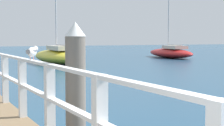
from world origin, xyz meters
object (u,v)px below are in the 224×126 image
seagull_foreground (32,51)px  boat_4 (58,56)px  boat_2 (170,53)px  dock_piling_near (76,94)px

seagull_foreground → boat_4: 19.88m
seagull_foreground → boat_2: boat_2 is taller
boat_2 → boat_4: size_ratio=0.97×
dock_piling_near → boat_4: boat_4 is taller
dock_piling_near → boat_4: (6.32, 19.55, -0.48)m
dock_piling_near → boat_2: 28.45m
boat_2 → boat_4: 11.86m
dock_piling_near → seagull_foreground: dock_piling_near is taller
dock_piling_near → seagull_foreground: 1.10m
seagull_foreground → boat_2: size_ratio=0.06×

